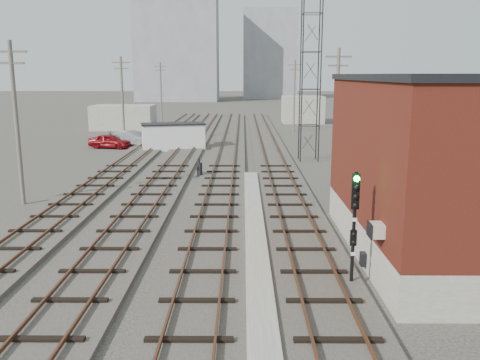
{
  "coord_description": "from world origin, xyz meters",
  "views": [
    {
      "loc": [
        -0.05,
        -7.82,
        7.2
      ],
      "look_at": [
        -0.2,
        16.18,
        2.2
      ],
      "focal_mm": 38.0,
      "sensor_mm": 36.0,
      "label": 1
    }
  ],
  "objects_px": {
    "switch_stand": "(199,169)",
    "car_silver": "(131,138)",
    "site_trailer": "(173,136)",
    "car_red": "(110,141)",
    "car_grey": "(132,138)",
    "signal_mast": "(354,221)"
  },
  "relations": [
    {
      "from": "car_red",
      "to": "car_grey",
      "type": "bearing_deg",
      "value": -17.5
    },
    {
      "from": "signal_mast",
      "to": "car_grey",
      "type": "xyz_separation_m",
      "value": [
        -15.4,
        36.42,
        -1.66
      ]
    },
    {
      "from": "site_trailer",
      "to": "car_red",
      "type": "xyz_separation_m",
      "value": [
        -6.43,
        0.8,
        -0.59
      ]
    },
    {
      "from": "switch_stand",
      "to": "car_grey",
      "type": "height_order",
      "value": "car_grey"
    },
    {
      "from": "site_trailer",
      "to": "car_silver",
      "type": "height_order",
      "value": "site_trailer"
    },
    {
      "from": "site_trailer",
      "to": "switch_stand",
      "type": "bearing_deg",
      "value": -88.09
    },
    {
      "from": "switch_stand",
      "to": "site_trailer",
      "type": "bearing_deg",
      "value": 126.91
    },
    {
      "from": "site_trailer",
      "to": "car_silver",
      "type": "bearing_deg",
      "value": 134.43
    },
    {
      "from": "switch_stand",
      "to": "car_silver",
      "type": "height_order",
      "value": "car_silver"
    },
    {
      "from": "site_trailer",
      "to": "car_silver",
      "type": "distance_m",
      "value": 5.72
    },
    {
      "from": "site_trailer",
      "to": "car_red",
      "type": "relative_size",
      "value": 1.57
    },
    {
      "from": "car_grey",
      "to": "signal_mast",
      "type": "bearing_deg",
      "value": -167.7
    },
    {
      "from": "site_trailer",
      "to": "car_silver",
      "type": "xyz_separation_m",
      "value": [
        -4.8,
        3.06,
        -0.56
      ]
    },
    {
      "from": "switch_stand",
      "to": "signal_mast",
      "type": "bearing_deg",
      "value": -48.14
    },
    {
      "from": "signal_mast",
      "to": "car_red",
      "type": "xyz_separation_m",
      "value": [
        -16.99,
        33.55,
        -1.66
      ]
    },
    {
      "from": "signal_mast",
      "to": "car_silver",
      "type": "bearing_deg",
      "value": 113.21
    },
    {
      "from": "site_trailer",
      "to": "signal_mast",
      "type": "bearing_deg",
      "value": -85.21
    },
    {
      "from": "switch_stand",
      "to": "car_red",
      "type": "relative_size",
      "value": 0.31
    },
    {
      "from": "site_trailer",
      "to": "car_grey",
      "type": "distance_m",
      "value": 6.1
    },
    {
      "from": "car_grey",
      "to": "site_trailer",
      "type": "bearing_deg",
      "value": -137.74
    },
    {
      "from": "signal_mast",
      "to": "car_silver",
      "type": "distance_m",
      "value": 39.0
    },
    {
      "from": "signal_mast",
      "to": "car_grey",
      "type": "relative_size",
      "value": 0.83
    }
  ]
}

